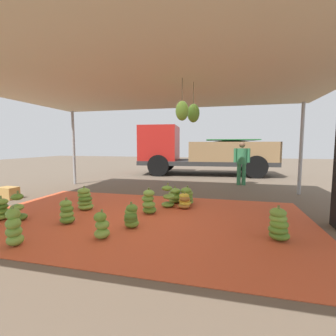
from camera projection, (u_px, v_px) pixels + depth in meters
ground_plane at (172, 190)px, 7.65m from camera, size 40.00×40.00×0.00m
tarp_orange at (139, 218)px, 4.75m from camera, size 6.66×4.06×0.01m
tent_canopy at (136, 81)px, 4.40m from camera, size 8.00×7.00×2.75m
banana_bunch_0 at (131, 217)px, 4.18m from camera, size 0.36×0.37×0.46m
banana_bunch_1 at (175, 196)px, 5.93m from camera, size 0.42×0.40×0.43m
banana_bunch_2 at (187, 197)px, 5.75m from camera, size 0.44×0.44×0.47m
banana_bunch_3 at (14, 228)px, 3.40m from camera, size 0.27×0.27×0.59m
banana_bunch_4 at (102, 226)px, 3.70m from camera, size 0.31×0.30×0.45m
banana_bunch_5 at (67, 212)px, 4.41m from camera, size 0.35×0.34×0.48m
banana_bunch_6 at (18, 208)px, 4.55m from camera, size 0.37×0.37×0.58m
banana_bunch_7 at (279, 225)px, 3.63m from camera, size 0.40×0.39×0.54m
banana_bunch_8 at (85, 200)px, 5.32m from camera, size 0.46×0.45×0.54m
banana_bunch_9 at (149, 202)px, 5.02m from camera, size 0.43×0.42×0.55m
banana_bunch_10 at (184, 201)px, 5.44m from camera, size 0.40×0.42×0.40m
banana_bunch_11 at (1, 210)px, 4.64m from camera, size 0.35×0.37×0.46m
banana_bunch_12 at (168, 197)px, 5.51m from camera, size 0.38×0.40×0.58m
cargo_truck_main at (200, 151)px, 11.70m from camera, size 6.60×2.83×2.40m
worker_0 at (242, 160)px, 8.58m from camera, size 0.57×0.35×1.57m
crate_0 at (8, 193)px, 6.42m from camera, size 0.51×0.36×0.32m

